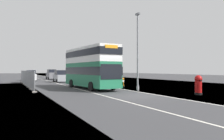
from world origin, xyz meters
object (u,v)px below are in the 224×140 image
object	(u,v)px
roadworks_barrier	(119,81)
car_receding_far	(52,75)
red_pillar_postbox	(198,84)
car_receding_mid	(31,76)
car_oncoming_near	(60,77)
lamppost_foreground	(138,54)
double_decker_bus	(90,67)

from	to	relation	value
roadworks_barrier	car_receding_far	size ratio (longest dim) A/B	0.38
red_pillar_postbox	car_receding_mid	size ratio (longest dim) A/B	0.41
car_oncoming_near	car_receding_far	bearing A→B (deg)	86.60
red_pillar_postbox	car_receding_far	size ratio (longest dim) A/B	0.39
car_oncoming_near	red_pillar_postbox	bearing A→B (deg)	-75.86
lamppost_foreground	car_oncoming_near	distance (m)	20.92
lamppost_foreground	red_pillar_postbox	size ratio (longest dim) A/B	4.76
car_oncoming_near	car_receding_mid	xyz separation A→B (m)	(-4.44, 6.77, 0.01)
double_decker_bus	roadworks_barrier	world-z (taller)	double_decker_bus
lamppost_foreground	car_receding_mid	bearing A→B (deg)	106.90
roadworks_barrier	car_oncoming_near	xyz separation A→B (m)	(-4.33, 14.77, 0.26)
red_pillar_postbox	car_receding_far	bearing A→B (deg)	98.41
double_decker_bus	car_oncoming_near	size ratio (longest dim) A/B	2.45
red_pillar_postbox	car_oncoming_near	xyz separation A→B (m)	(-6.58, 26.12, 0.04)
lamppost_foreground	roadworks_barrier	distance (m)	6.46
double_decker_bus	red_pillar_postbox	bearing A→B (deg)	-57.56
lamppost_foreground	red_pillar_postbox	bearing A→B (deg)	-64.22
car_oncoming_near	car_receding_mid	world-z (taller)	car_oncoming_near
red_pillar_postbox	car_receding_far	world-z (taller)	car_receding_far
red_pillar_postbox	car_oncoming_near	size ratio (longest dim) A/B	0.40
lamppost_foreground	car_receding_mid	size ratio (longest dim) A/B	1.96
car_receding_mid	car_receding_far	bearing A→B (deg)	50.49
double_decker_bus	red_pillar_postbox	world-z (taller)	double_decker_bus
red_pillar_postbox	roadworks_barrier	xyz separation A→B (m)	(-2.25, 11.35, -0.21)
car_oncoming_near	car_receding_mid	distance (m)	8.10
car_oncoming_near	car_receding_mid	bearing A→B (deg)	123.27
car_oncoming_near	lamppost_foreground	bearing A→B (deg)	-79.43
red_pillar_postbox	car_oncoming_near	world-z (taller)	car_oncoming_near
double_decker_bus	car_receding_far	size ratio (longest dim) A/B	2.39
double_decker_bus	car_receding_far	world-z (taller)	double_decker_bus
roadworks_barrier	car_receding_far	world-z (taller)	car_receding_far
roadworks_barrier	red_pillar_postbox	bearing A→B (deg)	-78.79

